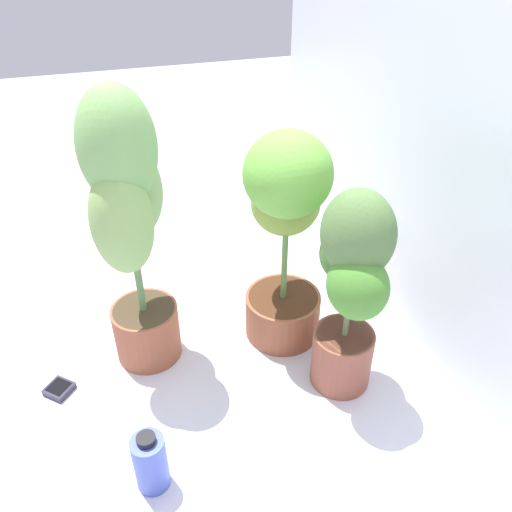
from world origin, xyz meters
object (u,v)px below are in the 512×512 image
Objects in this scene: potted_plant_back_center at (352,282)px; hygrometer_box at (59,389)px; nutrient_bottle at (150,462)px; potted_plant_front_left at (129,217)px; potted_plant_back_left at (286,226)px.

potted_plant_back_center is 1.05m from hygrometer_box.
nutrient_bottle is (0.42, 0.27, 0.09)m from hygrometer_box.
nutrient_bottle is (0.53, -0.05, -0.48)m from potted_plant_front_left.
hygrometer_box is at bearing -147.93° from nutrient_bottle.
hygrometer_box is at bearing -102.63° from potted_plant_back_center.
potted_plant_front_left is (-0.32, -0.62, 0.15)m from potted_plant_back_center.
potted_plant_back_center is 6.56× the size of hygrometer_box.
potted_plant_back_left is 0.52m from potted_plant_front_left.
nutrient_bottle is at bearing -47.51° from potted_plant_back_left.
potted_plant_front_left reaches higher than nutrient_bottle.
potted_plant_front_left is 8.83× the size of hygrometer_box.
potted_plant_back_left is 3.86× the size of nutrient_bottle.
hygrometer_box is (0.10, -0.32, -0.57)m from potted_plant_front_left.
potted_plant_back_center is at bearing 20.35° from potted_plant_back_left.
potted_plant_front_left is 0.66m from hygrometer_box.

